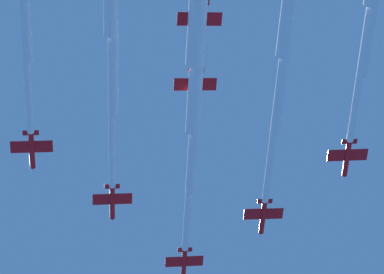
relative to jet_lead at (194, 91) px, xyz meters
name	(u,v)px	position (x,y,z in m)	size (l,w,h in m)	color
jet_lead	(194,91)	(0.00, 0.00, 0.00)	(8.40, 71.80, 3.94)	red
jet_starboard_inner	(288,4)	(16.45, -19.17, -0.73)	(8.41, 79.62, 3.92)	red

